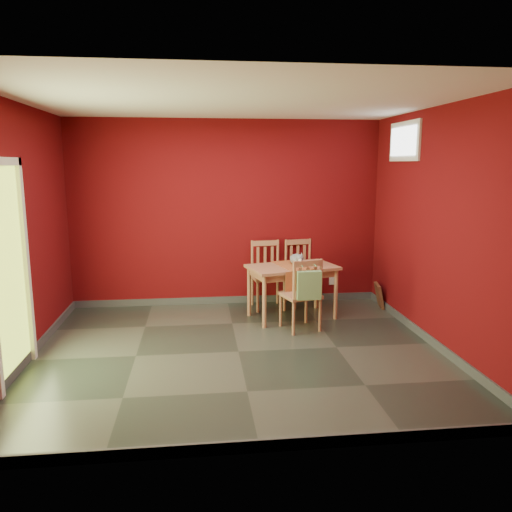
{
  "coord_description": "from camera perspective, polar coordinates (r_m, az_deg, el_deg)",
  "views": [
    {
      "loc": [
        -0.42,
        -5.27,
        2.07
      ],
      "look_at": [
        0.25,
        0.45,
        1.0
      ],
      "focal_mm": 35.0,
      "sensor_mm": 36.0,
      "label": 1
    }
  ],
  "objects": [
    {
      "name": "outlet_plate",
      "position": [
        7.74,
        8.65,
        -2.82
      ],
      "size": [
        0.08,
        0.02,
        0.12
      ],
      "primitive_type": "cube",
      "color": "silver",
      "rests_on": "room_shell"
    },
    {
      "name": "doorway",
      "position": [
        5.28,
        -26.57,
        -0.91
      ],
      "size": [
        0.06,
        1.01,
        2.13
      ],
      "color": "#B7D838",
      "rests_on": "ground"
    },
    {
      "name": "room_shell",
      "position": [
        5.66,
        -2.02,
        -10.39
      ],
      "size": [
        4.5,
        4.5,
        4.5
      ],
      "color": "#5C090D",
      "rests_on": "ground"
    },
    {
      "name": "ground",
      "position": [
        5.68,
        -2.02,
        -10.86
      ],
      "size": [
        4.5,
        4.5,
        0.0
      ],
      "primitive_type": "plane",
      "color": "#2D342D",
      "rests_on": "ground"
    },
    {
      "name": "picture_frame",
      "position": [
        7.52,
        13.89,
        -4.4
      ],
      "size": [
        0.17,
        0.36,
        0.35
      ],
      "color": "brown",
      "rests_on": "ground"
    },
    {
      "name": "chair_near",
      "position": [
        6.27,
        5.27,
        -4.3
      ],
      "size": [
        0.53,
        0.53,
        0.92
      ],
      "color": "#AD7151",
      "rests_on": "ground"
    },
    {
      "name": "window",
      "position": [
        6.81,
        16.58,
        12.45
      ],
      "size": [
        0.05,
        0.9,
        0.5
      ],
      "color": "white",
      "rests_on": "room_shell"
    },
    {
      "name": "chair_far_left",
      "position": [
        7.23,
        1.3,
        -2.06
      ],
      "size": [
        0.49,
        0.49,
        0.97
      ],
      "color": "#AD7151",
      "rests_on": "ground"
    },
    {
      "name": "table_runner",
      "position": [
        6.61,
        4.36,
        -1.78
      ],
      "size": [
        0.49,
        0.76,
        0.35
      ],
      "color": "#A8542B",
      "rests_on": "dining_table"
    },
    {
      "name": "dining_table",
      "position": [
        6.73,
        4.17,
        -1.87
      ],
      "size": [
        1.28,
        0.94,
        0.72
      ],
      "color": "#AD7151",
      "rests_on": "ground"
    },
    {
      "name": "chair_far_right",
      "position": [
        7.42,
        5.2,
        -1.81
      ],
      "size": [
        0.52,
        0.52,
        0.96
      ],
      "color": "#AD7151",
      "rests_on": "ground"
    },
    {
      "name": "tote_bag",
      "position": [
        6.03,
        6.08,
        -3.34
      ],
      "size": [
        0.29,
        0.18,
        0.41
      ],
      "color": "#6F955F",
      "rests_on": "chair_near"
    },
    {
      "name": "cat",
      "position": [
        6.78,
        4.71,
        -0.15
      ],
      "size": [
        0.37,
        0.45,
        0.2
      ],
      "primitive_type": null,
      "rotation": [
        0.0,
        0.0,
        0.48
      ],
      "color": "slate",
      "rests_on": "table_runner"
    }
  ]
}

